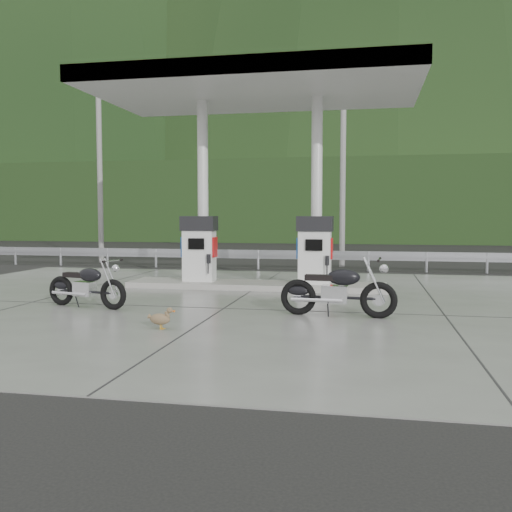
% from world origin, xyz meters
% --- Properties ---
extents(ground, '(160.00, 160.00, 0.00)m').
position_xyz_m(ground, '(0.00, 0.00, 0.00)').
color(ground, black).
rests_on(ground, ground).
extents(forecourt_apron, '(18.00, 14.00, 0.02)m').
position_xyz_m(forecourt_apron, '(0.00, 0.00, 0.01)').
color(forecourt_apron, slate).
rests_on(forecourt_apron, ground).
extents(pump_island, '(7.00, 1.40, 0.15)m').
position_xyz_m(pump_island, '(0.00, 2.50, 0.10)').
color(pump_island, gray).
rests_on(pump_island, forecourt_apron).
extents(gas_pump_left, '(0.95, 0.55, 1.80)m').
position_xyz_m(gas_pump_left, '(-1.60, 2.50, 1.07)').
color(gas_pump_left, white).
rests_on(gas_pump_left, pump_island).
extents(gas_pump_right, '(0.95, 0.55, 1.80)m').
position_xyz_m(gas_pump_right, '(1.60, 2.50, 1.07)').
color(gas_pump_right, white).
rests_on(gas_pump_right, pump_island).
extents(canopy_column_left, '(0.30, 0.30, 5.00)m').
position_xyz_m(canopy_column_left, '(-1.60, 2.90, 2.67)').
color(canopy_column_left, silver).
rests_on(canopy_column_left, pump_island).
extents(canopy_column_right, '(0.30, 0.30, 5.00)m').
position_xyz_m(canopy_column_right, '(1.60, 2.90, 2.67)').
color(canopy_column_right, silver).
rests_on(canopy_column_right, pump_island).
extents(canopy_roof, '(8.50, 5.00, 0.40)m').
position_xyz_m(canopy_roof, '(0.00, 2.50, 5.37)').
color(canopy_roof, silver).
rests_on(canopy_roof, canopy_column_left).
extents(guardrail, '(26.00, 0.16, 1.42)m').
position_xyz_m(guardrail, '(0.00, 8.00, 0.71)').
color(guardrail, '#9EA0A5').
rests_on(guardrail, ground).
extents(road, '(60.00, 7.00, 0.01)m').
position_xyz_m(road, '(0.00, 11.50, 0.00)').
color(road, black).
rests_on(road, ground).
extents(utility_pole_a, '(0.22, 0.22, 8.00)m').
position_xyz_m(utility_pole_a, '(-8.00, 9.50, 4.00)').
color(utility_pole_a, gray).
rests_on(utility_pole_a, ground).
extents(utility_pole_b, '(0.22, 0.22, 8.00)m').
position_xyz_m(utility_pole_b, '(2.00, 9.50, 4.00)').
color(utility_pole_b, gray).
rests_on(utility_pole_b, ground).
extents(tree_band, '(80.00, 6.00, 6.00)m').
position_xyz_m(tree_band, '(0.00, 30.00, 3.00)').
color(tree_band, black).
rests_on(tree_band, ground).
extents(forested_hills, '(100.00, 40.00, 140.00)m').
position_xyz_m(forested_hills, '(0.00, 60.00, 0.00)').
color(forested_hills, black).
rests_on(forested_hills, ground).
extents(motorcycle_left, '(2.03, 1.06, 0.92)m').
position_xyz_m(motorcycle_left, '(-2.94, -1.41, 0.48)').
color(motorcycle_left, black).
rests_on(motorcycle_left, forecourt_apron).
extents(motorcycle_right, '(2.17, 0.83, 1.01)m').
position_xyz_m(motorcycle_right, '(2.42, -1.48, 0.52)').
color(motorcycle_right, black).
rests_on(motorcycle_right, forecourt_apron).
extents(duck, '(0.46, 0.16, 0.33)m').
position_xyz_m(duck, '(-0.55, -3.32, 0.18)').
color(duck, brown).
rests_on(duck, forecourt_apron).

